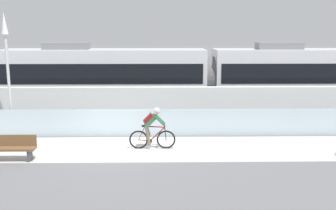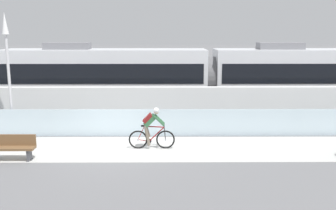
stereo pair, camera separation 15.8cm
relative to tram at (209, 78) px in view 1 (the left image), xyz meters
name	(u,v)px [view 1 (the left image)]	position (x,y,z in m)	size (l,w,h in m)	color
ground_plane	(117,149)	(-4.30, -6.85, -1.89)	(200.00, 200.00, 0.00)	slate
bike_path_deck	(117,149)	(-4.30, -6.85, -1.89)	(32.00, 3.20, 0.01)	beige
glass_parapet	(122,123)	(-4.30, -5.00, -1.31)	(32.00, 0.05, 1.16)	silver
concrete_barrier_wall	(126,107)	(-4.30, -3.20, -0.96)	(32.00, 0.36, 1.86)	silver
tram_rail_near	(130,114)	(-4.30, -0.72, -1.89)	(32.00, 0.08, 0.01)	#595654
tram_rail_far	(132,109)	(-4.30, 0.72, -1.89)	(32.00, 0.08, 0.01)	#595654
tram	(209,78)	(0.00, 0.00, 0.00)	(22.56, 2.54, 3.81)	silver
cyclist_on_bike	(152,128)	(-2.97, -6.85, -1.09)	(1.77, 0.58, 1.61)	black
lamp_post_antenna	(7,59)	(-9.09, -4.70, 1.40)	(0.28, 0.28, 5.20)	gray
bench	(13,147)	(-7.78, -8.14, -1.41)	(1.60, 0.45, 0.89)	brown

